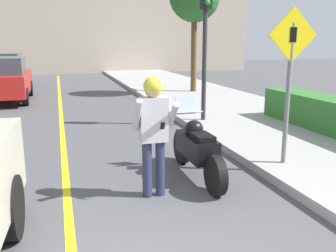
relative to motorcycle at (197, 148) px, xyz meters
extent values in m
cube|color=#9E9E99|center=(3.26, 0.66, -0.42)|extent=(4.40, 44.00, 0.16)
cube|color=yellow|center=(-2.14, 2.66, -0.50)|extent=(0.12, 36.00, 0.01)
cube|color=#B2A38E|center=(-1.54, 22.66, 3.90)|extent=(28.00, 1.20, 8.80)
cylinder|color=black|center=(0.00, -0.81, -0.19)|extent=(0.14, 0.62, 0.62)
cylinder|color=black|center=(0.00, 0.79, -0.19)|extent=(0.14, 0.62, 0.62)
cube|color=black|center=(0.00, -0.01, 0.04)|extent=(0.40, 1.09, 0.36)
sphere|color=black|center=(0.00, 0.14, 0.30)|extent=(0.32, 0.32, 0.32)
cube|color=black|center=(0.00, -0.26, 0.26)|extent=(0.28, 0.48, 0.10)
cylinder|color=silver|center=(0.00, 0.54, 0.52)|extent=(0.62, 0.03, 0.03)
cube|color=silver|center=(0.00, 0.61, 0.64)|extent=(0.36, 0.12, 0.31)
cylinder|color=#282D4C|center=(-0.99, -0.57, -0.08)|extent=(0.14, 0.14, 0.84)
cylinder|color=#282D4C|center=(-0.79, -0.57, -0.08)|extent=(0.14, 0.14, 0.84)
cube|color=#B7B7BC|center=(-0.89, -0.57, 0.66)|extent=(0.40, 0.22, 0.64)
cylinder|color=#B7B7BC|center=(-1.14, -0.67, 0.76)|extent=(0.09, 0.39, 0.50)
cylinder|color=#B7B7BC|center=(-0.64, -0.69, 0.73)|extent=(0.09, 0.45, 0.45)
sphere|color=tan|center=(-0.89, -0.57, 1.09)|extent=(0.23, 0.23, 0.23)
sphere|color=gold|center=(-0.89, -0.57, 1.14)|extent=(0.27, 0.27, 0.27)
cube|color=black|center=(-0.83, -0.85, 0.63)|extent=(0.06, 0.05, 0.11)
cylinder|color=black|center=(-2.79, -1.32, -0.12)|extent=(0.26, 0.77, 0.76)
cylinder|color=slate|center=(1.59, -0.16, 0.85)|extent=(0.08, 0.08, 2.40)
cube|color=yellow|center=(1.59, -0.18, 1.86)|extent=(0.91, 0.02, 0.91)
cube|color=black|center=(1.59, -0.19, 1.86)|extent=(0.12, 0.01, 0.24)
cylinder|color=#2D2D30|center=(1.61, 3.74, 1.49)|extent=(0.12, 0.12, 3.67)
sphere|color=green|center=(1.61, 3.60, 2.72)|extent=(0.14, 0.14, 0.14)
cylinder|color=brown|center=(3.44, 9.51, 1.24)|extent=(0.24, 0.24, 3.18)
cylinder|color=black|center=(-3.33, 11.15, -0.18)|extent=(0.22, 0.64, 0.64)
cylinder|color=black|center=(-3.33, 8.54, -0.18)|extent=(0.22, 0.64, 0.64)
cube|color=#B21E19|center=(-4.16, 9.84, 0.20)|extent=(1.80, 4.20, 0.76)
cube|color=#38424C|center=(-4.16, 9.68, 0.88)|extent=(1.58, 2.18, 0.60)
cylinder|color=black|center=(-3.93, 16.46, -0.18)|extent=(0.22, 0.64, 0.64)
cylinder|color=black|center=(-3.93, 13.85, -0.18)|extent=(0.22, 0.64, 0.64)
cube|color=#1E6033|center=(-4.75, 15.15, 0.20)|extent=(1.80, 4.20, 0.76)
cube|color=#38424C|center=(-4.75, 14.99, 0.88)|extent=(1.58, 2.18, 0.60)
camera|label=1|loc=(-2.17, -5.66, 1.75)|focal=40.00mm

